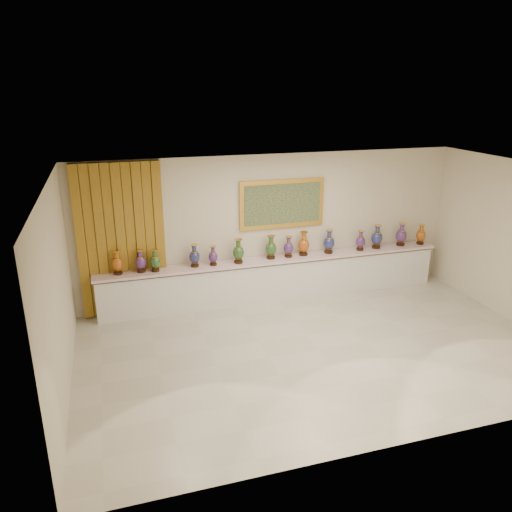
{
  "coord_description": "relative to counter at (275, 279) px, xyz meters",
  "views": [
    {
      "loc": [
        -3.21,
        -6.9,
        4.29
      ],
      "look_at": [
        -0.59,
        1.7,
        1.19
      ],
      "focal_mm": 35.0,
      "sensor_mm": 36.0,
      "label": 1
    }
  ],
  "objects": [
    {
      "name": "counter",
      "position": [
        0.0,
        0.0,
        0.0
      ],
      "size": [
        7.28,
        0.48,
        0.9
      ],
      "color": "white",
      "rests_on": "ground"
    },
    {
      "name": "vase_1",
      "position": [
        -2.72,
        -0.02,
        0.66
      ],
      "size": [
        0.25,
        0.25,
        0.45
      ],
      "rotation": [
        0.0,
        0.0,
        0.23
      ],
      "color": "black",
      "rests_on": "counter"
    },
    {
      "name": "room",
      "position": [
        -2.51,
        0.17,
        1.14
      ],
      "size": [
        8.0,
        8.0,
        8.0
      ],
      "color": "beige",
      "rests_on": "ground"
    },
    {
      "name": "vase_12",
      "position": [
        2.94,
        0.01,
        0.69
      ],
      "size": [
        0.31,
        0.31,
        0.51
      ],
      "rotation": [
        0.0,
        0.0,
        -0.39
      ],
      "color": "black",
      "rests_on": "counter"
    },
    {
      "name": "vase_7",
      "position": [
        0.28,
        -0.0,
        0.66
      ],
      "size": [
        0.24,
        0.24,
        0.44
      ],
      "rotation": [
        0.0,
        0.0,
        -0.17
      ],
      "color": "black",
      "rests_on": "counter"
    },
    {
      "name": "ground",
      "position": [
        0.0,
        -2.27,
        -0.44
      ],
      "size": [
        8.0,
        8.0,
        0.0
      ],
      "primitive_type": "plane",
      "color": "beige",
      "rests_on": "ground"
    },
    {
      "name": "vase_13",
      "position": [
        3.42,
        -0.03,
        0.67
      ],
      "size": [
        0.21,
        0.21,
        0.45
      ],
      "rotation": [
        0.0,
        0.0,
        -0.01
      ],
      "color": "black",
      "rests_on": "counter"
    },
    {
      "name": "vase_0",
      "position": [
        -3.14,
        -0.0,
        0.67
      ],
      "size": [
        0.24,
        0.24,
        0.47
      ],
      "rotation": [
        0.0,
        0.0,
        0.1
      ],
      "color": "black",
      "rests_on": "counter"
    },
    {
      "name": "vase_10",
      "position": [
        1.92,
        -0.03,
        0.66
      ],
      "size": [
        0.24,
        0.24,
        0.44
      ],
      "rotation": [
        0.0,
        0.0,
        -0.24
      ],
      "color": "black",
      "rests_on": "counter"
    },
    {
      "name": "vase_3",
      "position": [
        -1.68,
        -0.01,
        0.67
      ],
      "size": [
        0.26,
        0.26,
        0.46
      ],
      "rotation": [
        0.0,
        0.0,
        -0.25
      ],
      "color": "black",
      "rests_on": "counter"
    },
    {
      "name": "vase_8",
      "position": [
        0.62,
        0.02,
        0.69
      ],
      "size": [
        0.31,
        0.31,
        0.51
      ],
      "rotation": [
        0.0,
        0.0,
        0.43
      ],
      "color": "black",
      "rests_on": "counter"
    },
    {
      "name": "vase_2",
      "position": [
        -2.45,
        -0.05,
        0.66
      ],
      "size": [
        0.21,
        0.21,
        0.43
      ],
      "rotation": [
        0.0,
        0.0,
        -0.06
      ],
      "color": "black",
      "rests_on": "counter"
    },
    {
      "name": "vase_9",
      "position": [
        1.19,
        -0.01,
        0.69
      ],
      "size": [
        0.26,
        0.26,
        0.51
      ],
      "rotation": [
        0.0,
        0.0,
        -0.13
      ],
      "color": "black",
      "rests_on": "counter"
    },
    {
      "name": "vase_6",
      "position": [
        -0.1,
        0.01,
        0.68
      ],
      "size": [
        0.29,
        0.29,
        0.49
      ],
      "rotation": [
        0.0,
        0.0,
        0.32
      ],
      "color": "black",
      "rests_on": "counter"
    },
    {
      "name": "vase_4",
      "position": [
        -1.32,
        -0.04,
        0.64
      ],
      "size": [
        0.19,
        0.19,
        0.4
      ],
      "rotation": [
        0.0,
        0.0,
        -0.02
      ],
      "color": "black",
      "rests_on": "counter"
    },
    {
      "name": "vase_11",
      "position": [
        2.33,
        -0.0,
        0.7
      ],
      "size": [
        0.24,
        0.24,
        0.52
      ],
      "rotation": [
        0.0,
        0.0,
        0.0
      ],
      "color": "black",
      "rests_on": "counter"
    },
    {
      "name": "vase_5",
      "position": [
        -0.8,
        -0.05,
        0.69
      ],
      "size": [
        0.25,
        0.25,
        0.5
      ],
      "rotation": [
        0.0,
        0.0,
        0.08
      ],
      "color": "black",
      "rests_on": "counter"
    }
  ]
}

